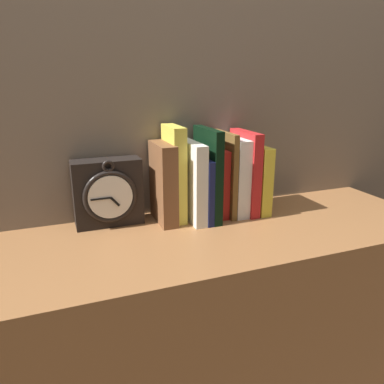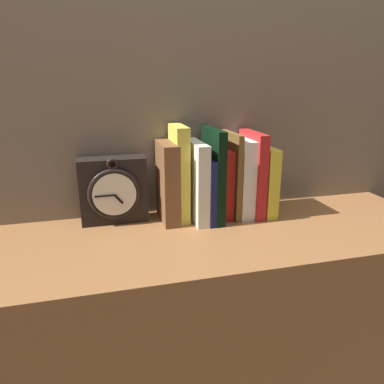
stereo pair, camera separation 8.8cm
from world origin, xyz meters
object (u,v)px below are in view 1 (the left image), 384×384
Objects in this scene: book_slot2_white at (192,181)px; clock at (108,193)px; book_slot5_red at (216,182)px; book_slot7_white at (234,176)px; book_slot1_yellow at (176,174)px; book_slot3_navy at (200,188)px; book_slot6_brown at (225,174)px; book_slot9_yellow at (255,178)px; book_slot8_red at (245,172)px; book_slot4_black at (208,174)px; book_slot0_brown at (163,183)px.

clock is at bearing 169.85° from book_slot2_white.
book_slot5_red is 0.88× the size of book_slot7_white.
book_slot1_yellow is 1.35× the size of book_slot5_red.
book_slot6_brown reaches higher than book_slot3_navy.
book_slot8_red is at bearing 179.58° from book_slot9_yellow.
book_slot6_brown is at bearing 178.90° from book_slot7_white.
book_slot8_red is at bearing 2.87° from book_slot4_black.
clock is 0.78× the size of book_slot8_red.
book_slot9_yellow is at bearing 1.75° from book_slot3_navy.
book_slot3_navy is at bearing -175.16° from book_slot7_white.
book_slot6_brown reaches higher than book_slot7_white.
book_slot2_white is 0.16m from book_slot8_red.
book_slot1_yellow is at bearing 175.82° from book_slot7_white.
book_slot1_yellow is at bearing 175.57° from book_slot8_red.
book_slot4_black is (0.08, -0.02, -0.00)m from book_slot1_yellow.
book_slot0_brown is 0.99× the size of book_slot7_white.
book_slot3_navy is 0.17m from book_slot9_yellow.
book_slot6_brown is at bearing 6.99° from book_slot3_navy.
book_slot0_brown is at bearing 179.07° from book_slot6_brown.
book_slot4_black is 0.09m from book_slot7_white.
book_slot1_yellow is 0.20m from book_slot8_red.
book_slot7_white is (0.10, 0.01, 0.02)m from book_slot3_navy.
book_slot8_red is at bearing -5.18° from clock.
book_slot3_navy is 0.04m from book_slot4_black.
book_slot3_navy is (0.24, -0.04, -0.00)m from clock.
book_slot9_yellow is at bearing 1.20° from book_slot2_white.
book_slot9_yellow is at bearing -2.46° from book_slot6_brown.
book_slot5_red is at bearing -2.69° from book_slot1_yellow.
book_slot2_white is at bearing -175.38° from book_slot6_brown.
book_slot1_yellow is 0.12m from book_slot5_red.
book_slot5_red is at bearing 165.49° from book_slot6_brown.
book_slot4_black is (0.05, -0.00, 0.02)m from book_slot2_white.
book_slot1_yellow is 0.05m from book_slot2_white.
book_slot0_brown is at bearing 174.06° from book_slot4_black.
book_slot7_white is (0.08, 0.01, -0.02)m from book_slot4_black.
clock is 0.71× the size of book_slot1_yellow.
book_slot5_red is 0.09m from book_slot8_red.
clock is 0.14m from book_slot0_brown.
book_slot2_white reaches higher than book_slot9_yellow.
book_slot4_black is at bearing -170.14° from book_slot6_brown.
book_slot6_brown is at bearing -4.80° from book_slot1_yellow.
book_slot5_red is at bearing 172.55° from book_slot7_white.
clock is 0.41m from book_slot9_yellow.
book_slot0_brown is at bearing 178.38° from book_slot8_red.
book_slot2_white reaches higher than book_slot3_navy.
book_slot6_brown is at bearing 177.54° from book_slot9_yellow.
clock is 1.05× the size of book_slot3_navy.
book_slot3_navy is 0.74× the size of book_slot8_red.
book_slot0_brown is 1.23× the size of book_slot3_navy.
book_slot4_black is 1.06× the size of book_slot8_red.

